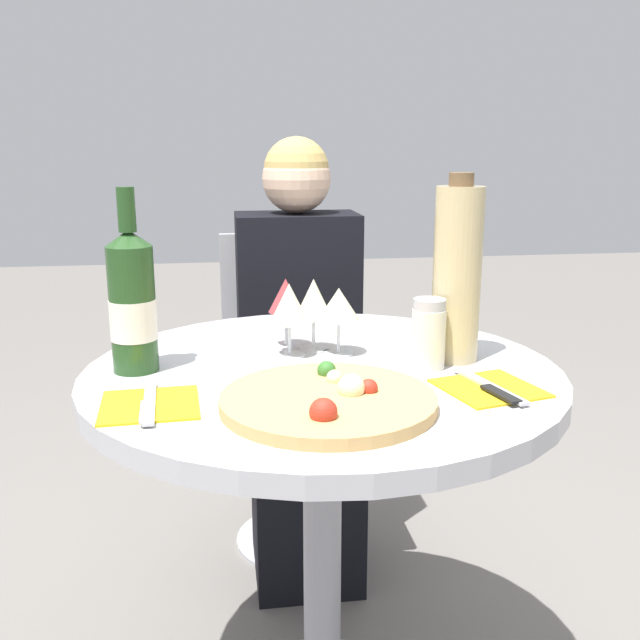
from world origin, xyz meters
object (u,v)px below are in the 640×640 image
(tall_carafe, at_px, (457,273))
(wine_bottle, at_px, (132,303))
(dining_table, at_px, (322,452))
(pizza_large, at_px, (329,400))
(chair_behind_diner, at_px, (296,393))
(seated_diner, at_px, (301,379))

(tall_carafe, bearing_deg, wine_bottle, 178.36)
(dining_table, bearing_deg, pizza_large, -95.49)
(pizza_large, xyz_separation_m, tall_carafe, (0.27, 0.22, 0.15))
(chair_behind_diner, xyz_separation_m, tall_carafe, (0.22, -0.76, 0.49))
(dining_table, relative_size, chair_behind_diner, 0.95)
(chair_behind_diner, height_order, wine_bottle, wine_bottle)
(seated_diner, bearing_deg, tall_carafe, 109.53)
(chair_behind_diner, height_order, tall_carafe, tall_carafe)
(chair_behind_diner, relative_size, tall_carafe, 2.63)
(seated_diner, bearing_deg, chair_behind_diner, -90.00)
(chair_behind_diner, distance_m, wine_bottle, 0.94)
(seated_diner, distance_m, wine_bottle, 0.79)
(wine_bottle, bearing_deg, chair_behind_diner, 63.61)
(chair_behind_diner, height_order, pizza_large, chair_behind_diner)
(dining_table, xyz_separation_m, seated_diner, (0.03, 0.63, -0.07))
(chair_behind_diner, distance_m, tall_carafe, 0.93)
(chair_behind_diner, xyz_separation_m, seated_diner, (-0.00, -0.14, 0.09))
(dining_table, bearing_deg, seated_diner, 86.84)
(chair_behind_diner, relative_size, pizza_large, 2.71)
(chair_behind_diner, relative_size, seated_diner, 0.76)
(chair_behind_diner, height_order, seated_diner, seated_diner)
(pizza_large, distance_m, wine_bottle, 0.41)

